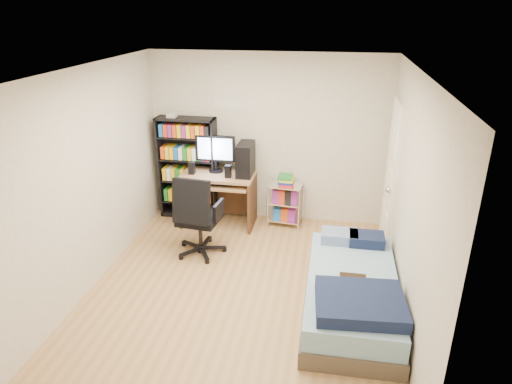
% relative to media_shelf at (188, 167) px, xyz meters
% --- Properties ---
extents(room, '(3.58, 4.08, 2.58)m').
position_rel_media_shelf_xyz_m(room, '(1.20, -1.84, 0.45)').
color(room, tan).
rests_on(room, ground).
extents(media_shelf, '(0.88, 0.29, 1.62)m').
position_rel_media_shelf_xyz_m(media_shelf, '(0.00, 0.00, 0.00)').
color(media_shelf, black).
rests_on(media_shelf, room).
extents(computer_desk, '(1.07, 0.62, 1.34)m').
position_rel_media_shelf_xyz_m(computer_desk, '(0.63, -0.17, -0.08)').
color(computer_desk, '#A98057').
rests_on(computer_desk, room).
extents(office_chair, '(0.73, 0.73, 1.12)m').
position_rel_media_shelf_xyz_m(office_chair, '(0.49, -1.15, -0.44)').
color(office_chair, black).
rests_on(office_chair, room).
extents(wire_cart, '(0.52, 0.40, 0.79)m').
position_rel_media_shelf_xyz_m(wire_cart, '(1.51, -0.07, -0.29)').
color(wire_cart, white).
rests_on(wire_cart, room).
extents(bed, '(0.97, 1.95, 0.56)m').
position_rel_media_shelf_xyz_m(bed, '(2.45, -2.08, -0.56)').
color(bed, brown).
rests_on(bed, room).
extents(door, '(0.12, 0.80, 2.00)m').
position_rel_media_shelf_xyz_m(door, '(2.93, -0.49, 0.20)').
color(door, white).
rests_on(door, room).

